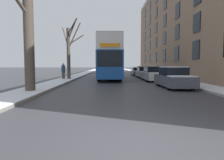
{
  "coord_description": "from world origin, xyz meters",
  "views": [
    {
      "loc": [
        -1.1,
        -3.86,
        1.58
      ],
      "look_at": [
        -0.74,
        13.74,
        0.3
      ],
      "focal_mm": 32.0,
      "sensor_mm": 36.0,
      "label": 1
    }
  ],
  "objects_px": {
    "bare_tree_left_0": "(27,26)",
    "bare_tree_left_1": "(69,50)",
    "parked_car_0": "(174,78)",
    "parked_car_2": "(144,72)",
    "pedestrian_left_sidewalk": "(63,71)",
    "parked_car_3": "(137,72)",
    "parked_car_1": "(154,74)",
    "double_decker_bus": "(109,57)"
  },
  "relations": [
    {
      "from": "double_decker_bus",
      "to": "parked_car_1",
      "type": "relative_size",
      "value": 2.67
    },
    {
      "from": "parked_car_0",
      "to": "bare_tree_left_1",
      "type": "bearing_deg",
      "value": 139.31
    },
    {
      "from": "double_decker_bus",
      "to": "parked_car_1",
      "type": "xyz_separation_m",
      "value": [
        4.52,
        -3.08,
        -1.9
      ]
    },
    {
      "from": "bare_tree_left_1",
      "to": "parked_car_0",
      "type": "distance_m",
      "value": 11.94
    },
    {
      "from": "bare_tree_left_0",
      "to": "pedestrian_left_sidewalk",
      "type": "bearing_deg",
      "value": 91.61
    },
    {
      "from": "parked_car_3",
      "to": "pedestrian_left_sidewalk",
      "type": "bearing_deg",
      "value": -133.51
    },
    {
      "from": "bare_tree_left_1",
      "to": "pedestrian_left_sidewalk",
      "type": "bearing_deg",
      "value": -177.67
    },
    {
      "from": "parked_car_1",
      "to": "pedestrian_left_sidewalk",
      "type": "bearing_deg",
      "value": 171.69
    },
    {
      "from": "double_decker_bus",
      "to": "pedestrian_left_sidewalk",
      "type": "height_order",
      "value": "double_decker_bus"
    },
    {
      "from": "parked_car_0",
      "to": "parked_car_1",
      "type": "height_order",
      "value": "parked_car_1"
    },
    {
      "from": "bare_tree_left_1",
      "to": "parked_car_3",
      "type": "height_order",
      "value": "bare_tree_left_1"
    },
    {
      "from": "bare_tree_left_0",
      "to": "parked_car_2",
      "type": "relative_size",
      "value": 1.91
    },
    {
      "from": "bare_tree_left_1",
      "to": "parked_car_0",
      "type": "bearing_deg",
      "value": -40.69
    },
    {
      "from": "bare_tree_left_1",
      "to": "parked_car_1",
      "type": "bearing_deg",
      "value": -9.09
    },
    {
      "from": "parked_car_0",
      "to": "parked_car_2",
      "type": "bearing_deg",
      "value": 90.0
    },
    {
      "from": "parked_car_1",
      "to": "pedestrian_left_sidewalk",
      "type": "relative_size",
      "value": 2.35
    },
    {
      "from": "pedestrian_left_sidewalk",
      "to": "parked_car_0",
      "type": "bearing_deg",
      "value": 157.32
    },
    {
      "from": "double_decker_bus",
      "to": "bare_tree_left_1",
      "type": "bearing_deg",
      "value": -159.0
    },
    {
      "from": "parked_car_2",
      "to": "bare_tree_left_1",
      "type": "bearing_deg",
      "value": -155.03
    },
    {
      "from": "parked_car_1",
      "to": "parked_car_3",
      "type": "height_order",
      "value": "parked_car_1"
    },
    {
      "from": "bare_tree_left_0",
      "to": "parked_car_2",
      "type": "xyz_separation_m",
      "value": [
        9.22,
        14.4,
        -3.13
      ]
    },
    {
      "from": "bare_tree_left_0",
      "to": "bare_tree_left_1",
      "type": "distance_m",
      "value": 10.3
    },
    {
      "from": "parked_car_3",
      "to": "bare_tree_left_0",
      "type": "bearing_deg",
      "value": -114.46
    },
    {
      "from": "pedestrian_left_sidewalk",
      "to": "bare_tree_left_0",
      "type": "bearing_deg",
      "value": 107.49
    },
    {
      "from": "parked_car_0",
      "to": "pedestrian_left_sidewalk",
      "type": "bearing_deg",
      "value": 141.43
    },
    {
      "from": "parked_car_2",
      "to": "parked_car_3",
      "type": "relative_size",
      "value": 0.93
    },
    {
      "from": "bare_tree_left_0",
      "to": "double_decker_bus",
      "type": "xyz_separation_m",
      "value": [
        4.7,
        11.94,
        -1.2
      ]
    },
    {
      "from": "bare_tree_left_0",
      "to": "parked_car_1",
      "type": "distance_m",
      "value": 13.16
    },
    {
      "from": "parked_car_2",
      "to": "pedestrian_left_sidewalk",
      "type": "height_order",
      "value": "pedestrian_left_sidewalk"
    },
    {
      "from": "parked_car_0",
      "to": "parked_car_2",
      "type": "relative_size",
      "value": 1.1
    },
    {
      "from": "bare_tree_left_0",
      "to": "pedestrian_left_sidewalk",
      "type": "relative_size",
      "value": 4.18
    },
    {
      "from": "parked_car_2",
      "to": "parked_car_0",
      "type": "bearing_deg",
      "value": -90.0
    },
    {
      "from": "double_decker_bus",
      "to": "parked_car_3",
      "type": "xyz_separation_m",
      "value": [
        4.52,
        8.33,
        -1.99
      ]
    },
    {
      "from": "bare_tree_left_0",
      "to": "double_decker_bus",
      "type": "bearing_deg",
      "value": 68.52
    },
    {
      "from": "parked_car_2",
      "to": "bare_tree_left_0",
      "type": "bearing_deg",
      "value": -122.63
    },
    {
      "from": "bare_tree_left_0",
      "to": "parked_car_3",
      "type": "height_order",
      "value": "bare_tree_left_0"
    },
    {
      "from": "bare_tree_left_1",
      "to": "bare_tree_left_0",
      "type": "bearing_deg",
      "value": -92.07
    },
    {
      "from": "bare_tree_left_1",
      "to": "parked_car_3",
      "type": "bearing_deg",
      "value": 48.46
    },
    {
      "from": "parked_car_0",
      "to": "parked_car_1",
      "type": "relative_size",
      "value": 1.02
    },
    {
      "from": "bare_tree_left_0",
      "to": "bare_tree_left_1",
      "type": "height_order",
      "value": "bare_tree_left_0"
    },
    {
      "from": "parked_car_1",
      "to": "parked_car_2",
      "type": "height_order",
      "value": "parked_car_1"
    },
    {
      "from": "parked_car_3",
      "to": "pedestrian_left_sidewalk",
      "type": "distance_m",
      "value": 13.81
    }
  ]
}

